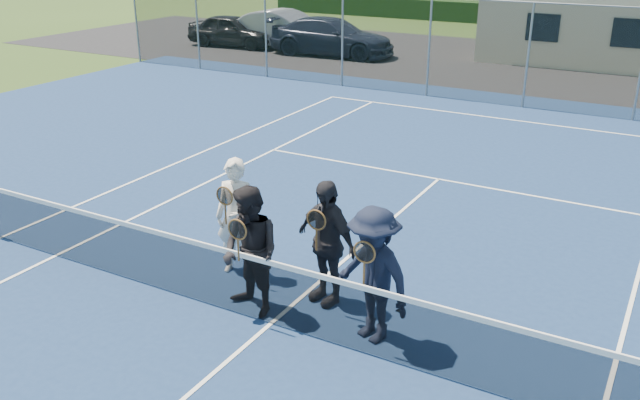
% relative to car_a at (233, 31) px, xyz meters
% --- Properties ---
extents(ground, '(220.00, 220.00, 0.00)m').
position_rel_car_a_xyz_m(ground, '(14.02, 1.57, -0.70)').
color(ground, '#2D4518').
rests_on(ground, ground).
extents(court_surface, '(30.00, 30.00, 0.02)m').
position_rel_car_a_xyz_m(court_surface, '(14.02, -18.43, -0.69)').
color(court_surface, navy).
rests_on(court_surface, ground).
extents(tarmac_carpark, '(40.00, 12.00, 0.01)m').
position_rel_car_a_xyz_m(tarmac_carpark, '(10.02, 1.57, -0.70)').
color(tarmac_carpark, black).
rests_on(tarmac_carpark, ground).
extents(hedge_row, '(40.00, 1.20, 1.10)m').
position_rel_car_a_xyz_m(hedge_row, '(14.02, 13.57, -0.15)').
color(hedge_row, black).
rests_on(hedge_row, ground).
extents(car_a, '(4.24, 1.95, 1.41)m').
position_rel_car_a_xyz_m(car_a, '(0.00, 0.00, 0.00)').
color(car_a, black).
rests_on(car_a, ground).
extents(car_b, '(4.98, 1.77, 1.64)m').
position_rel_car_a_xyz_m(car_b, '(2.35, 0.60, 0.12)').
color(car_b, '#9D9EA5').
rests_on(car_b, ground).
extents(car_c, '(5.35, 2.45, 1.52)m').
position_rel_car_a_xyz_m(car_c, '(4.90, 0.14, 0.06)').
color(car_c, black).
rests_on(car_c, ground).
extents(court_markings, '(11.03, 23.83, 0.01)m').
position_rel_car_a_xyz_m(court_markings, '(14.02, -18.43, -0.68)').
color(court_markings, white).
rests_on(court_markings, court_surface).
extents(tennis_net, '(11.68, 0.08, 1.10)m').
position_rel_car_a_xyz_m(tennis_net, '(14.02, -18.43, -0.16)').
color(tennis_net, slate).
rests_on(tennis_net, ground).
extents(perimeter_fence, '(30.07, 0.07, 3.02)m').
position_rel_car_a_xyz_m(perimeter_fence, '(14.02, -4.93, 0.82)').
color(perimeter_fence, slate).
rests_on(perimeter_fence, ground).
extents(player_a, '(0.74, 0.58, 1.80)m').
position_rel_car_a_xyz_m(player_a, '(12.77, -17.41, 0.22)').
color(player_a, white).
rests_on(player_a, court_surface).
extents(player_b, '(1.04, 0.92, 1.80)m').
position_rel_car_a_xyz_m(player_b, '(13.62, -18.28, 0.22)').
color(player_b, black).
rests_on(player_b, court_surface).
extents(player_c, '(1.14, 0.74, 1.80)m').
position_rel_car_a_xyz_m(player_c, '(14.35, -17.52, 0.22)').
color(player_c, black).
rests_on(player_c, court_surface).
extents(player_d, '(1.32, 1.03, 1.80)m').
position_rel_car_a_xyz_m(player_d, '(15.31, -18.07, 0.22)').
color(player_d, black).
rests_on(player_d, court_surface).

